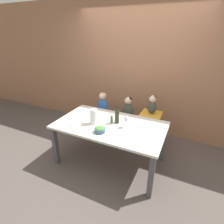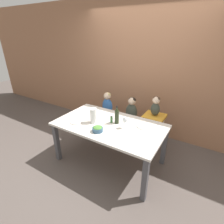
{
  "view_description": "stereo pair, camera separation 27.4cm",
  "coord_description": "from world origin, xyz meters",
  "px_view_note": "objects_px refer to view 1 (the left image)",
  "views": [
    {
      "loc": [
        1.06,
        -2.18,
        2.06
      ],
      "look_at": [
        0.0,
        0.07,
        0.91
      ],
      "focal_mm": 28.0,
      "sensor_mm": 36.0,
      "label": 1
    },
    {
      "loc": [
        1.3,
        -2.05,
        2.06
      ],
      "look_at": [
        0.0,
        0.07,
        0.91
      ],
      "focal_mm": 28.0,
      "sensor_mm": 36.0,
      "label": 2
    }
  ],
  "objects_px": {
    "chair_right_highchair": "(151,120)",
    "person_child_center": "(128,108)",
    "chair_far_left": "(103,117)",
    "dinner_plate_front_left": "(76,123)",
    "person_child_left": "(103,104)",
    "person_baby_right": "(152,103)",
    "chair_far_center": "(127,122)",
    "wine_glass_near": "(126,119)",
    "dinner_plate_back_right": "(144,125)",
    "dinner_plate_back_left": "(94,113)",
    "wine_bottle": "(117,116)",
    "salad_bowl_large": "(100,130)",
    "paper_towel_roll": "(94,117)"
  },
  "relations": [
    {
      "from": "person_baby_right",
      "to": "chair_far_center",
      "type": "bearing_deg",
      "value": -179.82
    },
    {
      "from": "paper_towel_roll",
      "to": "dinner_plate_front_left",
      "type": "height_order",
      "value": "paper_towel_roll"
    },
    {
      "from": "wine_bottle",
      "to": "dinner_plate_back_right",
      "type": "xyz_separation_m",
      "value": [
        0.41,
        0.11,
        -0.11
      ]
    },
    {
      "from": "person_child_center",
      "to": "dinner_plate_back_right",
      "type": "distance_m",
      "value": 0.74
    },
    {
      "from": "person_child_left",
      "to": "salad_bowl_large",
      "type": "bearing_deg",
      "value": -64.04
    },
    {
      "from": "wine_bottle",
      "to": "paper_towel_roll",
      "type": "height_order",
      "value": "wine_bottle"
    },
    {
      "from": "dinner_plate_back_right",
      "to": "salad_bowl_large",
      "type": "bearing_deg",
      "value": -137.48
    },
    {
      "from": "person_child_left",
      "to": "person_baby_right",
      "type": "xyz_separation_m",
      "value": [
        1.01,
        0.0,
        0.18
      ]
    },
    {
      "from": "dinner_plate_back_left",
      "to": "person_baby_right",
      "type": "bearing_deg",
      "value": 30.15
    },
    {
      "from": "wine_bottle",
      "to": "wine_glass_near",
      "type": "height_order",
      "value": "wine_bottle"
    },
    {
      "from": "chair_right_highchair",
      "to": "dinner_plate_back_left",
      "type": "height_order",
      "value": "dinner_plate_back_left"
    },
    {
      "from": "chair_right_highchair",
      "to": "paper_towel_roll",
      "type": "relative_size",
      "value": 2.85
    },
    {
      "from": "chair_right_highchair",
      "to": "dinner_plate_front_left",
      "type": "xyz_separation_m",
      "value": [
        -0.97,
        -0.99,
        0.19
      ]
    },
    {
      "from": "chair_right_highchair",
      "to": "dinner_plate_back_right",
      "type": "xyz_separation_m",
      "value": [
        0.02,
        -0.57,
        0.19
      ]
    },
    {
      "from": "person_child_left",
      "to": "dinner_plate_front_left",
      "type": "relative_size",
      "value": 2.29
    },
    {
      "from": "chair_far_left",
      "to": "wine_glass_near",
      "type": "relative_size",
      "value": 2.43
    },
    {
      "from": "chair_far_left",
      "to": "wine_bottle",
      "type": "distance_m",
      "value": 1.03
    },
    {
      "from": "person_child_center",
      "to": "wine_bottle",
      "type": "distance_m",
      "value": 0.7
    },
    {
      "from": "person_child_center",
      "to": "dinner_plate_back_right",
      "type": "relative_size",
      "value": 2.29
    },
    {
      "from": "person_child_left",
      "to": "wine_glass_near",
      "type": "xyz_separation_m",
      "value": [
        0.8,
        -0.75,
        0.16
      ]
    },
    {
      "from": "paper_towel_roll",
      "to": "dinner_plate_back_right",
      "type": "relative_size",
      "value": 1.16
    },
    {
      "from": "paper_towel_roll",
      "to": "dinner_plate_back_right",
      "type": "distance_m",
      "value": 0.79
    },
    {
      "from": "person_baby_right",
      "to": "dinner_plate_back_right",
      "type": "xyz_separation_m",
      "value": [
        0.02,
        -0.57,
        -0.15
      ]
    },
    {
      "from": "dinner_plate_back_right",
      "to": "dinner_plate_front_left",
      "type": "bearing_deg",
      "value": -156.96
    },
    {
      "from": "chair_far_center",
      "to": "dinner_plate_front_left",
      "type": "relative_size",
      "value": 2.25
    },
    {
      "from": "chair_right_highchair",
      "to": "person_child_center",
      "type": "bearing_deg",
      "value": 179.88
    },
    {
      "from": "person_baby_right",
      "to": "salad_bowl_large",
      "type": "relative_size",
      "value": 2.24
    },
    {
      "from": "paper_towel_roll",
      "to": "chair_far_left",
      "type": "bearing_deg",
      "value": 109.2
    },
    {
      "from": "person_baby_right",
      "to": "paper_towel_roll",
      "type": "distance_m",
      "value": 1.12
    },
    {
      "from": "chair_far_left",
      "to": "chair_far_center",
      "type": "xyz_separation_m",
      "value": [
        0.56,
        0.0,
        0.0
      ]
    },
    {
      "from": "chair_far_left",
      "to": "person_baby_right",
      "type": "relative_size",
      "value": 1.3
    },
    {
      "from": "paper_towel_roll",
      "to": "dinner_plate_back_left",
      "type": "relative_size",
      "value": 1.16
    },
    {
      "from": "chair_far_center",
      "to": "person_baby_right",
      "type": "bearing_deg",
      "value": 0.18
    },
    {
      "from": "person_baby_right",
      "to": "paper_towel_roll",
      "type": "xyz_separation_m",
      "value": [
        -0.72,
        -0.86,
        -0.04
      ]
    },
    {
      "from": "chair_far_center",
      "to": "dinner_plate_front_left",
      "type": "height_order",
      "value": "dinner_plate_front_left"
    },
    {
      "from": "chair_far_center",
      "to": "wine_glass_near",
      "type": "bearing_deg",
      "value": -71.73
    },
    {
      "from": "wine_bottle",
      "to": "dinner_plate_front_left",
      "type": "height_order",
      "value": "wine_bottle"
    },
    {
      "from": "chair_far_center",
      "to": "chair_right_highchair",
      "type": "xyz_separation_m",
      "value": [
        0.46,
        0.0,
        0.15
      ]
    },
    {
      "from": "paper_towel_roll",
      "to": "dinner_plate_back_right",
      "type": "height_order",
      "value": "paper_towel_roll"
    },
    {
      "from": "person_child_center",
      "to": "wine_bottle",
      "type": "bearing_deg",
      "value": -84.5
    },
    {
      "from": "chair_right_highchair",
      "to": "dinner_plate_front_left",
      "type": "relative_size",
      "value": 3.31
    },
    {
      "from": "chair_far_left",
      "to": "wine_glass_near",
      "type": "bearing_deg",
      "value": -43.11
    },
    {
      "from": "wine_bottle",
      "to": "paper_towel_roll",
      "type": "relative_size",
      "value": 1.24
    },
    {
      "from": "chair_far_left",
      "to": "dinner_plate_front_left",
      "type": "xyz_separation_m",
      "value": [
        0.04,
        -0.99,
        0.34
      ]
    },
    {
      "from": "person_child_left",
      "to": "person_baby_right",
      "type": "relative_size",
      "value": 1.33
    },
    {
      "from": "chair_far_center",
      "to": "wine_glass_near",
      "type": "distance_m",
      "value": 0.92
    },
    {
      "from": "person_child_left",
      "to": "paper_towel_roll",
      "type": "xyz_separation_m",
      "value": [
        0.3,
        -0.86,
        0.15
      ]
    },
    {
      "from": "person_baby_right",
      "to": "salad_bowl_large",
      "type": "distance_m",
      "value": 1.17
    },
    {
      "from": "chair_right_highchair",
      "to": "dinner_plate_back_left",
      "type": "xyz_separation_m",
      "value": [
        -0.91,
        -0.52,
        0.19
      ]
    },
    {
      "from": "person_child_center",
      "to": "paper_towel_roll",
      "type": "bearing_deg",
      "value": -106.8
    }
  ]
}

